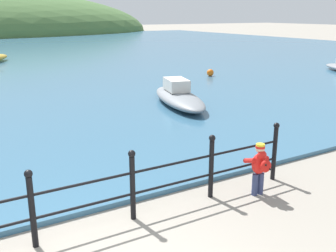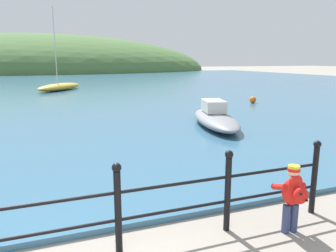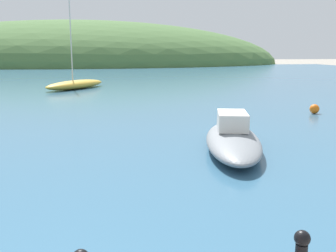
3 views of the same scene
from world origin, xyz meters
TOP-DOWN VIEW (x-y plane):
  - water at (0.00, 32.00)m, footprint 80.00×60.00m
  - far_hillside at (0.00, 70.14)m, footprint 70.46×38.76m
  - child_in_coat at (3.40, 1.11)m, footprint 0.41×0.55m
  - boat_green_fishing at (1.38, 24.30)m, footprint 4.11×4.84m
  - boat_white_sailboat at (5.92, 7.93)m, footprint 2.32×4.43m
  - mooring_buoy at (10.88, 12.71)m, footprint 0.36×0.36m

SIDE VIEW (x-z plane):
  - far_hillside at x=0.00m, z-range -7.50..7.50m
  - water at x=0.00m, z-range 0.00..0.10m
  - mooring_buoy at x=10.88m, z-range 0.10..0.46m
  - boat_white_sailboat at x=5.92m, z-range -0.06..0.83m
  - boat_green_fishing at x=1.38m, z-range -2.68..3.47m
  - child_in_coat at x=3.40m, z-range 0.10..1.11m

